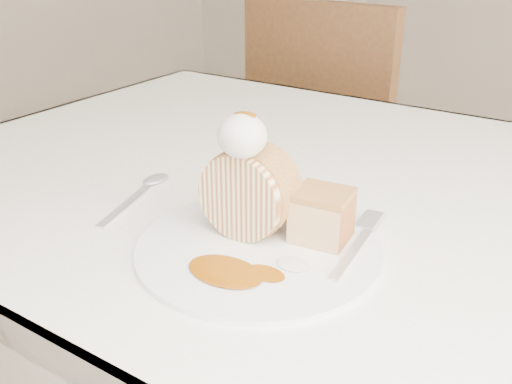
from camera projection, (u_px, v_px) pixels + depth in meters
The scene contains 10 objects.
table at pixel (358, 247), 0.83m from camera, with size 1.40×0.90×0.75m.
chair_far at pixel (334, 143), 1.63m from camera, with size 0.48×0.48×0.92m.
plate at pixel (259, 248), 0.64m from camera, with size 0.28×0.28×0.01m, color white.
roulade_slice at pixel (249, 192), 0.65m from camera, with size 0.10×0.10×0.06m, color #FAE8AD.
cake_chunk at pixel (322, 219), 0.65m from camera, with size 0.06×0.06×0.05m, color #BF7E48.
whipped_cream at pixel (242, 136), 0.60m from camera, with size 0.05×0.05×0.05m, color silver.
caramel_drizzle at pixel (245, 110), 0.59m from camera, with size 0.03×0.02×0.01m, color #834205.
caramel_pool at pixel (225, 271), 0.59m from camera, with size 0.09×0.06×0.00m, color #834205, non-canonical shape.
fork at pixel (352, 254), 0.62m from camera, with size 0.02×0.16×0.00m, color silver.
spoon at pixel (126, 205), 0.75m from camera, with size 0.02×0.16×0.00m, color silver.
Camera 1 is at (0.27, -0.49, 1.08)m, focal length 40.00 mm.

